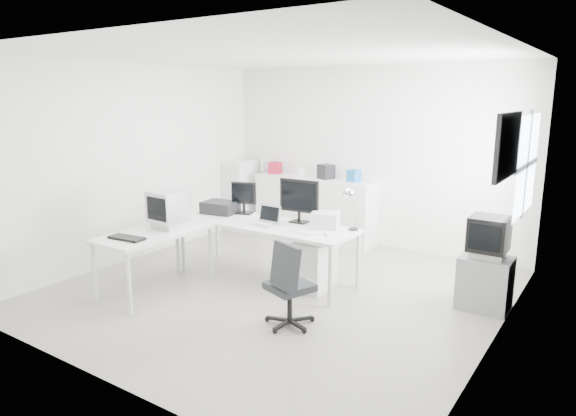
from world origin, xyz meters
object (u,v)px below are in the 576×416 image
Objects in this scene: crt_tv at (489,238)px; filing_cabinet at (240,195)px; lcd_monitor_small at (244,198)px; lcd_monitor_large at (299,201)px; inkjet_printer at (220,207)px; laptop at (264,217)px; office_chair at (290,282)px; drawer_pedestal at (314,265)px; side_desk at (156,261)px; tv_cabinet at (485,283)px; laser_printer at (325,220)px; crt_monitor at (169,208)px; main_desk at (266,251)px; sideboard at (315,208)px.

filing_cabinet is (-4.50, 1.22, -0.21)m from crt_tv.
lcd_monitor_small is 0.77× the size of lcd_monitor_large.
lcd_monitor_large reaches higher than inkjet_printer.
inkjet_printer is 2.03m from filing_cabinet.
office_chair is at bearing -38.71° from laptop.
drawer_pedestal is at bearing -32.87° from lcd_monitor_large.
side_desk reaches higher than tv_cabinet.
laser_printer is 1.89m from crt_tv.
inkjet_printer is at bearing -171.21° from lcd_monitor_small.
lcd_monitor_small reaches higher than side_desk.
side_desk is at bearing -70.26° from filing_cabinet.
tv_cabinet is 1.19× the size of crt_tv.
lcd_monitor_small is 0.36× the size of filing_cabinet.
crt_tv is at bearing 25.61° from crt_monitor.
laser_printer is 0.35× the size of office_chair.
main_desk is 5.45× the size of lcd_monitor_small.
crt_tv is at bearing -7.73° from laser_printer.
crt_monitor is (-1.60, -1.07, 0.15)m from laser_printer.
lcd_monitor_large is (-0.35, 0.20, 0.74)m from drawer_pedestal.
sideboard reaches higher than laser_printer.
main_desk is at bearing 156.67° from office_chair.
inkjet_printer is 3.49m from crt_tv.
side_desk is at bearing -153.83° from crt_tv.
laptop is 2.17m from sideboard.
filing_cabinet reaches higher than main_desk.
main_desk is 0.85m from lcd_monitor_small.
tv_cabinet is (2.25, 0.35, -0.74)m from lcd_monitor_large.
laptop is 0.92× the size of laser_printer.
crt_tv is (3.45, 1.70, 0.45)m from side_desk.
lcd_monitor_large is at bearing 35.54° from main_desk.
lcd_monitor_small is at bearing 155.56° from main_desk.
lcd_monitor_small is (0.30, 1.35, 0.60)m from side_desk.
sideboard is (-0.50, 2.09, -0.33)m from laptop.
crt_monitor is (0.00, 0.25, 0.62)m from side_desk.
sideboard is (-0.80, 1.74, -0.52)m from lcd_monitor_large.
office_chair is 1.87× the size of crt_tv.
inkjet_printer is at bearing 170.39° from office_chair.
inkjet_printer is at bearing 90.00° from side_desk.
filing_cabinet reaches higher than sideboard.
main_desk is at bearing -43.80° from filing_cabinet.
crt_tv reaches higher than tv_cabinet.
crt_tv is at bearing 0.00° from tv_cabinet.
laptop is (0.90, 1.00, 0.47)m from side_desk.
inkjet_printer is 2.21m from office_chair.
side_desk is 2.35× the size of tv_cabinet.
sideboard reaches higher than tv_cabinet.
laptop is (-0.65, -0.15, 0.55)m from drawer_pedestal.
laptop is 1.18m from crt_monitor.
side_desk is 3.87m from crt_tv.
filing_cabinet is (-2.25, 1.57, -0.42)m from lcd_monitor_large.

